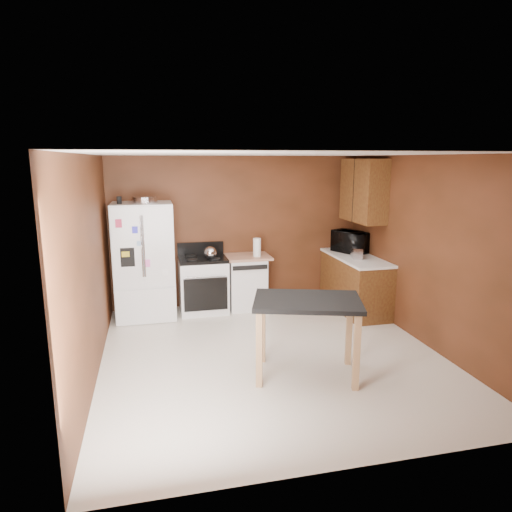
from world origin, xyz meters
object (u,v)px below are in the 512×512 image
object	(u,v)px
microwave	(350,243)
gas_range	(203,284)
pen_cup	(119,200)
refrigerator	(144,261)
dishwasher	(246,281)
roasting_pan	(145,200)
toaster	(357,253)
island	(307,311)
green_canister	(257,252)
kettle	(210,253)
paper_towel	(257,247)

from	to	relation	value
microwave	gas_range	xyz separation A→B (m)	(-2.48, 0.14, -0.60)
pen_cup	refrigerator	world-z (taller)	pen_cup
refrigerator	dishwasher	bearing A→B (deg)	2.99
roasting_pan	toaster	world-z (taller)	roasting_pan
gas_range	dishwasher	xyz separation A→B (m)	(0.72, 0.02, -0.01)
island	gas_range	bearing A→B (deg)	109.32
green_canister	island	distance (m)	2.58
kettle	dishwasher	distance (m)	0.84
paper_towel	microwave	size ratio (longest dim) A/B	0.50
toaster	refrigerator	world-z (taller)	refrigerator
dishwasher	island	distance (m)	2.58
pen_cup	gas_range	distance (m)	1.86
pen_cup	island	xyz separation A→B (m)	(2.11, -2.36, -1.09)
toaster	pen_cup	bearing A→B (deg)	-173.50
green_canister	dishwasher	world-z (taller)	green_canister
dishwasher	island	world-z (taller)	island
gas_range	pen_cup	bearing A→B (deg)	-171.93
paper_towel	refrigerator	bearing A→B (deg)	-179.97
pen_cup	microwave	size ratio (longest dim) A/B	0.19
microwave	island	xyz separation A→B (m)	(-1.59, -2.39, -0.30)
green_canister	gas_range	world-z (taller)	gas_range
pen_cup	green_canister	size ratio (longest dim) A/B	0.97
green_canister	microwave	size ratio (longest dim) A/B	0.19
kettle	paper_towel	world-z (taller)	paper_towel
kettle	refrigerator	world-z (taller)	refrigerator
kettle	toaster	bearing A→B (deg)	-11.80
paper_towel	dishwasher	bearing A→B (deg)	152.86
paper_towel	microwave	world-z (taller)	microwave
green_canister	microwave	distance (m)	1.58
toaster	refrigerator	bearing A→B (deg)	-176.09
toaster	island	world-z (taller)	toaster
pen_cup	dishwasher	xyz separation A→B (m)	(1.94, 0.20, -1.40)
green_canister	kettle	bearing A→B (deg)	-166.30
roasting_pan	pen_cup	bearing A→B (deg)	-166.38
microwave	gas_range	bearing A→B (deg)	62.09
pen_cup	microwave	xyz separation A→B (m)	(3.70, 0.04, -0.79)
paper_towel	gas_range	size ratio (longest dim) A/B	0.27
dishwasher	island	size ratio (longest dim) A/B	0.65
pen_cup	green_canister	world-z (taller)	pen_cup
roasting_pan	green_canister	xyz separation A→B (m)	(1.76, 0.13, -0.90)
island	green_canister	bearing A→B (deg)	89.49
toaster	gas_range	world-z (taller)	gas_range
toaster	island	xyz separation A→B (m)	(-1.49, -1.90, -0.22)
kettle	refrigerator	xyz separation A→B (m)	(-1.02, 0.09, -0.10)
kettle	dishwasher	bearing A→B (deg)	16.03
roasting_pan	paper_towel	xyz separation A→B (m)	(1.74, 0.02, -0.81)
kettle	paper_towel	xyz separation A→B (m)	(0.78, 0.09, 0.04)
roasting_pan	microwave	size ratio (longest dim) A/B	0.64
paper_towel	toaster	size ratio (longest dim) A/B	1.23
paper_towel	toaster	bearing A→B (deg)	-20.79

